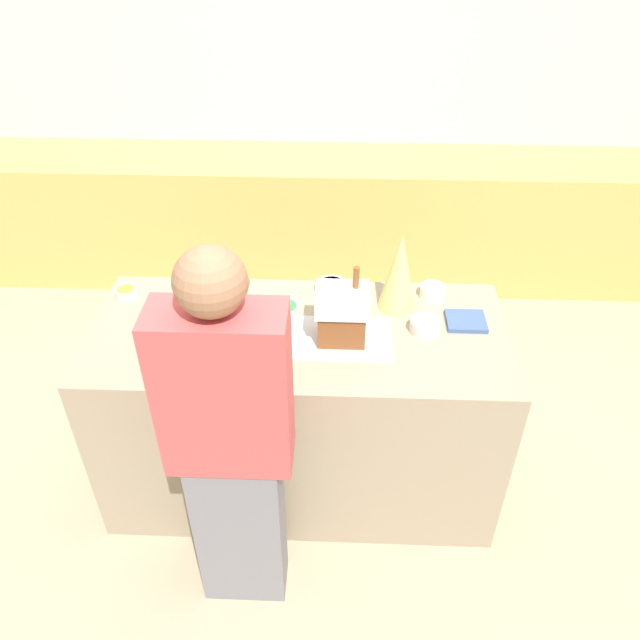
{
  "coord_description": "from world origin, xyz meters",
  "views": [
    {
      "loc": [
        0.17,
        -2.03,
        2.5
      ],
      "look_at": [
        0.09,
        0.0,
        0.97
      ],
      "focal_mm": 35.0,
      "sensor_mm": 36.0,
      "label": 1
    }
  ],
  "objects_px": {
    "baking_tray": "(341,338)",
    "candy_bowl_beside_tree": "(171,321)",
    "candy_bowl_near_tray_left": "(284,309)",
    "cookbook": "(466,321)",
    "person": "(231,445)",
    "candy_bowl_near_tray_right": "(332,287)",
    "gingerbread_house": "(342,313)",
    "candy_bowl_center_rear": "(238,313)",
    "candy_bowl_behind_tray": "(126,292)",
    "candy_bowl_far_right": "(425,325)",
    "candy_bowl_front_corner": "(432,291)",
    "decorative_tree": "(399,272)"
  },
  "relations": [
    {
      "from": "baking_tray",
      "to": "candy_bowl_beside_tree",
      "type": "distance_m",
      "value": 0.71
    },
    {
      "from": "candy_bowl_near_tray_left",
      "to": "cookbook",
      "type": "relative_size",
      "value": 0.83
    },
    {
      "from": "candy_bowl_near_tray_left",
      "to": "person",
      "type": "xyz_separation_m",
      "value": [
        -0.13,
        -0.7,
        -0.09
      ]
    },
    {
      "from": "baking_tray",
      "to": "person",
      "type": "height_order",
      "value": "person"
    },
    {
      "from": "candy_bowl_near_tray_right",
      "to": "cookbook",
      "type": "height_order",
      "value": "candy_bowl_near_tray_right"
    },
    {
      "from": "gingerbread_house",
      "to": "candy_bowl_near_tray_left",
      "type": "height_order",
      "value": "gingerbread_house"
    },
    {
      "from": "candy_bowl_near_tray_right",
      "to": "cookbook",
      "type": "relative_size",
      "value": 0.83
    },
    {
      "from": "candy_bowl_center_rear",
      "to": "candy_bowl_beside_tree",
      "type": "distance_m",
      "value": 0.28
    },
    {
      "from": "candy_bowl_behind_tray",
      "to": "candy_bowl_far_right",
      "type": "distance_m",
      "value": 1.32
    },
    {
      "from": "person",
      "to": "candy_bowl_front_corner",
      "type": "bearing_deg",
      "value": 47.51
    },
    {
      "from": "baking_tray",
      "to": "candy_bowl_beside_tree",
      "type": "bearing_deg",
      "value": 175.51
    },
    {
      "from": "candy_bowl_near_tray_right",
      "to": "candy_bowl_center_rear",
      "type": "distance_m",
      "value": 0.45
    },
    {
      "from": "baking_tray",
      "to": "candy_bowl_center_rear",
      "type": "xyz_separation_m",
      "value": [
        -0.44,
        0.12,
        0.02
      ]
    },
    {
      "from": "baking_tray",
      "to": "cookbook",
      "type": "height_order",
      "value": "cookbook"
    },
    {
      "from": "candy_bowl_near_tray_right",
      "to": "candy_bowl_behind_tray",
      "type": "bearing_deg",
      "value": -175.68
    },
    {
      "from": "candy_bowl_near_tray_right",
      "to": "candy_bowl_near_tray_left",
      "type": "distance_m",
      "value": 0.26
    },
    {
      "from": "candy_bowl_center_rear",
      "to": "person",
      "type": "relative_size",
      "value": 0.08
    },
    {
      "from": "baking_tray",
      "to": "candy_bowl_far_right",
      "type": "relative_size",
      "value": 3.23
    },
    {
      "from": "decorative_tree",
      "to": "candy_bowl_near_tray_left",
      "type": "relative_size",
      "value": 2.61
    },
    {
      "from": "candy_bowl_front_corner",
      "to": "candy_bowl_near_tray_left",
      "type": "distance_m",
      "value": 0.67
    },
    {
      "from": "candy_bowl_behind_tray",
      "to": "candy_bowl_beside_tree",
      "type": "bearing_deg",
      "value": -40.02
    },
    {
      "from": "baking_tray",
      "to": "candy_bowl_front_corner",
      "type": "relative_size",
      "value": 3.7
    },
    {
      "from": "candy_bowl_beside_tree",
      "to": "candy_bowl_near_tray_left",
      "type": "relative_size",
      "value": 1.02
    },
    {
      "from": "candy_bowl_center_rear",
      "to": "candy_bowl_behind_tray",
      "type": "distance_m",
      "value": 0.54
    },
    {
      "from": "candy_bowl_behind_tray",
      "to": "candy_bowl_beside_tree",
      "type": "relative_size",
      "value": 0.7
    },
    {
      "from": "gingerbread_house",
      "to": "candy_bowl_near_tray_right",
      "type": "xyz_separation_m",
      "value": [
        -0.05,
        0.34,
        -0.1
      ]
    },
    {
      "from": "cookbook",
      "to": "candy_bowl_front_corner",
      "type": "bearing_deg",
      "value": 122.67
    },
    {
      "from": "baking_tray",
      "to": "candy_bowl_beside_tree",
      "type": "relative_size",
      "value": 2.96
    },
    {
      "from": "decorative_tree",
      "to": "candy_bowl_near_tray_right",
      "type": "distance_m",
      "value": 0.34
    },
    {
      "from": "candy_bowl_behind_tray",
      "to": "person",
      "type": "relative_size",
      "value": 0.06
    },
    {
      "from": "gingerbread_house",
      "to": "candy_bowl_near_tray_right",
      "type": "bearing_deg",
      "value": 98.24
    },
    {
      "from": "candy_bowl_center_rear",
      "to": "candy_bowl_beside_tree",
      "type": "bearing_deg",
      "value": -165.85
    },
    {
      "from": "candy_bowl_beside_tree",
      "to": "gingerbread_house",
      "type": "bearing_deg",
      "value": -4.47
    },
    {
      "from": "candy_bowl_beside_tree",
      "to": "cookbook",
      "type": "relative_size",
      "value": 0.84
    },
    {
      "from": "baking_tray",
      "to": "cookbook",
      "type": "relative_size",
      "value": 2.5
    },
    {
      "from": "gingerbread_house",
      "to": "decorative_tree",
      "type": "relative_size",
      "value": 0.9
    },
    {
      "from": "decorative_tree",
      "to": "candy_bowl_front_corner",
      "type": "relative_size",
      "value": 3.21
    },
    {
      "from": "gingerbread_house",
      "to": "cookbook",
      "type": "height_order",
      "value": "gingerbread_house"
    },
    {
      "from": "gingerbread_house",
      "to": "candy_bowl_front_corner",
      "type": "height_order",
      "value": "gingerbread_house"
    },
    {
      "from": "baking_tray",
      "to": "candy_bowl_front_corner",
      "type": "xyz_separation_m",
      "value": [
        0.4,
        0.32,
        0.03
      ]
    },
    {
      "from": "candy_bowl_near_tray_left",
      "to": "candy_bowl_behind_tray",
      "type": "bearing_deg",
      "value": 172.04
    },
    {
      "from": "candy_bowl_far_right",
      "to": "person",
      "type": "height_order",
      "value": "person"
    },
    {
      "from": "baking_tray",
      "to": "decorative_tree",
      "type": "relative_size",
      "value": 1.15
    },
    {
      "from": "candy_bowl_center_rear",
      "to": "candy_bowl_near_tray_left",
      "type": "height_order",
      "value": "candy_bowl_center_rear"
    },
    {
      "from": "candy_bowl_beside_tree",
      "to": "candy_bowl_near_tray_left",
      "type": "height_order",
      "value": "candy_bowl_beside_tree"
    },
    {
      "from": "candy_bowl_beside_tree",
      "to": "cookbook",
      "type": "distance_m",
      "value": 1.23
    },
    {
      "from": "candy_bowl_near_tray_right",
      "to": "baking_tray",
      "type": "bearing_deg",
      "value": -81.82
    },
    {
      "from": "candy_bowl_center_rear",
      "to": "cookbook",
      "type": "height_order",
      "value": "candy_bowl_center_rear"
    },
    {
      "from": "candy_bowl_center_rear",
      "to": "gingerbread_house",
      "type": "bearing_deg",
      "value": -15.58
    },
    {
      "from": "gingerbread_house",
      "to": "cookbook",
      "type": "distance_m",
      "value": 0.55
    }
  ]
}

